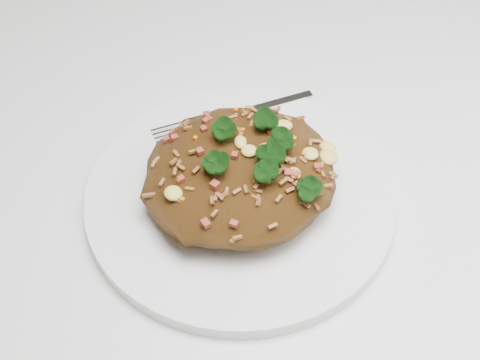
{
  "coord_description": "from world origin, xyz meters",
  "views": [
    {
      "loc": [
        -0.29,
        -0.4,
        1.21
      ],
      "look_at": [
        -0.1,
        -0.08,
        0.78
      ],
      "focal_mm": 50.0,
      "sensor_mm": 36.0,
      "label": 1
    }
  ],
  "objects_px": {
    "dining_table": "(279,169)",
    "fried_rice": "(241,167)",
    "plate": "(240,196)",
    "fork": "(242,113)"
  },
  "relations": [
    {
      "from": "plate",
      "to": "fried_rice",
      "type": "height_order",
      "value": "fried_rice"
    },
    {
      "from": "fried_rice",
      "to": "plate",
      "type": "bearing_deg",
      "value": 137.02
    },
    {
      "from": "dining_table",
      "to": "plate",
      "type": "relative_size",
      "value": 4.47
    },
    {
      "from": "plate",
      "to": "fork",
      "type": "relative_size",
      "value": 1.65
    },
    {
      "from": "dining_table",
      "to": "fork",
      "type": "distance_m",
      "value": 0.12
    },
    {
      "from": "fried_rice",
      "to": "fork",
      "type": "distance_m",
      "value": 0.1
    },
    {
      "from": "dining_table",
      "to": "fried_rice",
      "type": "relative_size",
      "value": 7.21
    },
    {
      "from": "fried_rice",
      "to": "fork",
      "type": "xyz_separation_m",
      "value": [
        0.05,
        0.08,
        -0.03
      ]
    },
    {
      "from": "dining_table",
      "to": "plate",
      "type": "height_order",
      "value": "plate"
    },
    {
      "from": "dining_table",
      "to": "fried_rice",
      "type": "bearing_deg",
      "value": -140.92
    }
  ]
}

